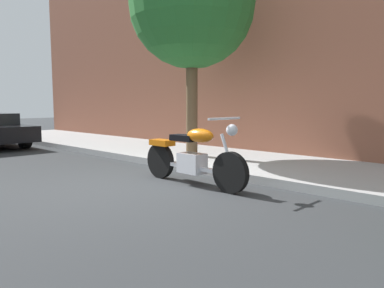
% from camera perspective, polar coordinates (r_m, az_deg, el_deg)
% --- Properties ---
extents(ground_plane, '(60.00, 60.00, 0.00)m').
position_cam_1_polar(ground_plane, '(5.88, -8.38, -6.60)').
color(ground_plane, '#303335').
extents(sidewalk, '(23.12, 2.75, 0.14)m').
position_cam_1_polar(sidewalk, '(7.86, 7.82, -2.81)').
color(sidewalk, '#A1A1A1').
rests_on(sidewalk, ground).
extents(motorcycle, '(2.21, 0.70, 1.11)m').
position_cam_1_polar(motorcycle, '(5.84, 0.02, -1.98)').
color(motorcycle, black).
rests_on(motorcycle, ground).
extents(street_tree, '(2.76, 2.76, 4.85)m').
position_cam_1_polar(street_tree, '(8.45, -0.03, 20.99)').
color(street_tree, brown).
rests_on(street_tree, ground).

